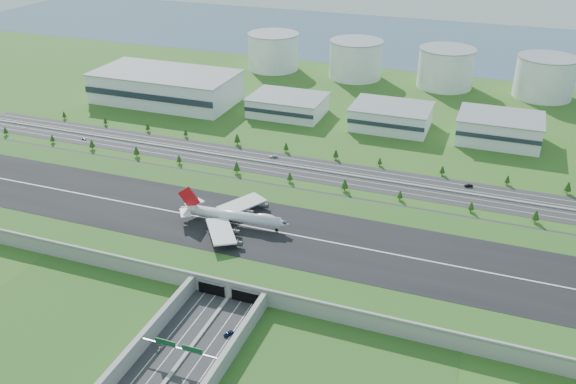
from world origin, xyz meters
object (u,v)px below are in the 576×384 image
(fuel_tank_a, at_px, (273,52))
(boeing_747, at_px, (234,216))
(car_0, at_px, (160,348))
(car_7, at_px, (273,156))
(car_4, at_px, (84,139))
(car_2, at_px, (229,334))
(car_5, at_px, (469,186))

(fuel_tank_a, height_order, boeing_747, fuel_tank_a)
(car_0, distance_m, car_7, 198.53)
(fuel_tank_a, relative_size, car_4, 12.33)
(car_7, bearing_deg, boeing_747, -7.76)
(fuel_tank_a, relative_size, car_7, 8.71)
(car_0, bearing_deg, car_7, 101.13)
(boeing_747, height_order, car_7, boeing_747)
(car_2, bearing_deg, car_4, -19.35)
(car_0, bearing_deg, car_5, 65.32)
(car_4, relative_size, car_7, 0.71)
(fuel_tank_a, relative_size, car_5, 9.76)
(fuel_tank_a, distance_m, car_5, 295.54)
(fuel_tank_a, xyz_separation_m, car_2, (131.17, -383.40, -16.72))
(boeing_747, distance_m, car_4, 185.02)
(car_4, distance_m, car_5, 275.76)
(car_5, bearing_deg, car_0, -52.59)
(boeing_747, height_order, car_0, boeing_747)
(car_2, bearing_deg, car_7, -54.24)
(car_4, bearing_deg, car_5, -71.47)
(car_0, xyz_separation_m, car_5, (104.08, 197.01, 0.16))
(car_0, xyz_separation_m, car_2, (22.74, 18.32, -0.03))
(car_0, bearing_deg, car_4, 137.13)
(fuel_tank_a, relative_size, boeing_747, 0.80)
(car_0, relative_size, car_5, 0.79)
(fuel_tank_a, distance_m, car_7, 221.12)
(car_5, xyz_separation_m, car_7, (-131.58, -0.40, -0.01))
(boeing_747, xyz_separation_m, car_5, (111.97, 106.22, -12.54))
(car_2, relative_size, car_4, 1.17)
(car_4, relative_size, car_5, 0.79)
(boeing_747, xyz_separation_m, car_2, (30.63, -72.47, -12.73))
(car_0, height_order, car_2, car_0)
(car_4, distance_m, car_7, 144.77)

